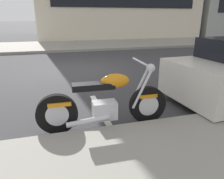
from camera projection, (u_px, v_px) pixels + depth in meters
ground_plane at (78, 71)px, 7.57m from camera, size 260.00×260.00×0.00m
sidewalk_far_curb at (218, 40)px, 16.95m from camera, size 120.00×5.00×0.14m
parking_stall_stripe at (103, 115)px, 4.12m from camera, size 0.12×2.20×0.01m
parked_motorcycle at (106, 103)px, 3.55m from camera, size 2.22×0.62×1.13m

